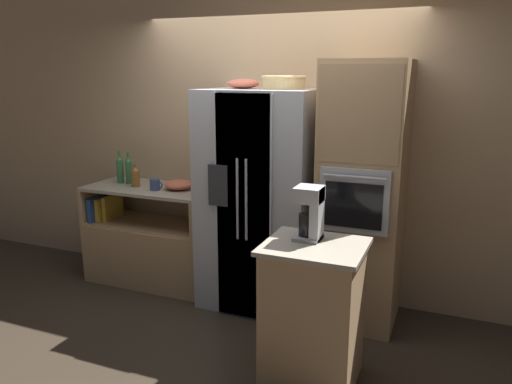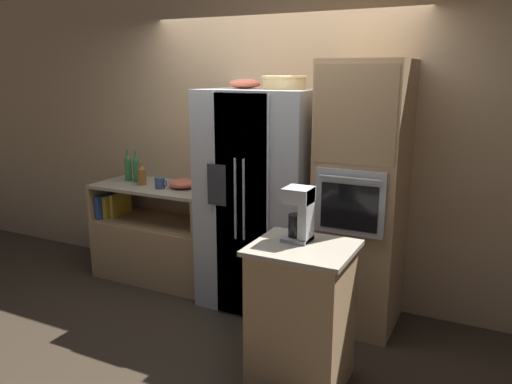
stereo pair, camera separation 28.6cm
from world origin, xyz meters
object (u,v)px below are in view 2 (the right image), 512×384
at_px(mixing_bowl, 183,183).
at_px(coffee_maker, 301,212).
at_px(mug, 160,183).
at_px(wicker_basket, 284,82).
at_px(fruit_bowl, 245,84).
at_px(refrigerator, 260,200).
at_px(wall_oven, 362,197).
at_px(bottle_short, 142,174).
at_px(bottle_tall, 136,169).
at_px(bottle_wide, 128,167).

xyz_separation_m(mixing_bowl, coffee_maker, (1.56, -0.94, 0.16)).
bearing_deg(mug, wicker_basket, 4.01).
relative_size(fruit_bowl, mug, 2.07).
bearing_deg(coffee_maker, mug, 154.61).
distance_m(refrigerator, wicker_basket, 1.02).
bearing_deg(fruit_bowl, wall_oven, -0.58).
height_order(bottle_short, coffee_maker, coffee_maker).
bearing_deg(wall_oven, mug, -177.93).
bearing_deg(bottle_short, mixing_bowl, 7.93).
xyz_separation_m(bottle_tall, bottle_wide, (-0.10, -0.00, 0.00)).
bearing_deg(bottle_short, mug, -11.64).
distance_m(bottle_tall, coffee_maker, 2.33).
relative_size(refrigerator, bottle_tall, 6.06).
bearing_deg(fruit_bowl, bottle_wide, 177.75).
bearing_deg(mug, coffee_maker, -25.39).
xyz_separation_m(refrigerator, coffee_maker, (0.71, -0.86, 0.21)).
distance_m(refrigerator, coffee_maker, 1.14).
distance_m(wall_oven, bottle_short, 2.16).
height_order(mug, coffee_maker, coffee_maker).
relative_size(bottle_short, mug, 1.63).
bearing_deg(bottle_tall, fruit_bowl, -2.47).
distance_m(wall_oven, mixing_bowl, 1.72).
height_order(wall_oven, bottle_tall, wall_oven).
distance_m(wall_oven, coffee_maker, 0.91).
bearing_deg(coffee_maker, mixing_bowl, 148.90).
distance_m(wicker_basket, fruit_bowl, 0.36).
xyz_separation_m(wall_oven, bottle_short, (-2.16, -0.02, -0.01)).
height_order(refrigerator, wall_oven, wall_oven).
relative_size(mug, mixing_bowl, 0.49).
distance_m(refrigerator, mixing_bowl, 0.85).
bearing_deg(bottle_short, wall_oven, 0.44).
relative_size(bottle_wide, mixing_bowl, 1.17).
distance_m(fruit_bowl, bottle_wide, 1.59).
bearing_deg(coffee_maker, wall_oven, 79.73).
height_order(bottle_tall, bottle_wide, bottle_wide).
bearing_deg(bottle_wide, coffee_maker, -23.25).
xyz_separation_m(mug, coffee_maker, (1.74, -0.83, 0.15)).
relative_size(refrigerator, wall_oven, 0.89).
height_order(fruit_bowl, bottle_short, fruit_bowl).
relative_size(wicker_basket, bottle_short, 1.72).
relative_size(wall_oven, mixing_bowl, 7.79).
xyz_separation_m(wall_oven, bottle_wide, (-2.39, 0.06, 0.03)).
xyz_separation_m(wicker_basket, bottle_tall, (-1.61, 0.05, -0.86)).
distance_m(fruit_bowl, mug, 1.26).
height_order(fruit_bowl, mug, fruit_bowl).
xyz_separation_m(bottle_wide, mixing_bowl, (0.67, -0.02, -0.09)).
relative_size(mixing_bowl, coffee_maker, 0.77).
bearing_deg(wall_oven, bottle_short, -179.56).
relative_size(wall_oven, fruit_bowl, 7.74).
relative_size(wall_oven, bottle_wide, 6.67).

